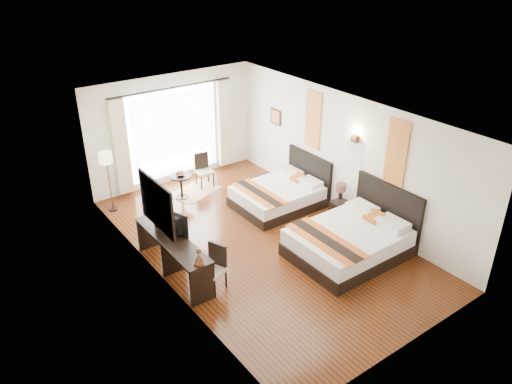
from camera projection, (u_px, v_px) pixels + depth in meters
floor at (261, 241)px, 10.52m from camera, size 4.50×7.50×0.01m
ceiling at (262, 114)px, 9.24m from camera, size 4.50×7.50×0.02m
wall_headboard at (343, 155)px, 11.05m from camera, size 0.01×7.50×2.80m
wall_desk at (158, 214)px, 8.70m from camera, size 0.01×7.50×2.80m
wall_window at (173, 129)px, 12.57m from camera, size 4.50×0.01×2.80m
wall_entry at (416, 273)px, 7.18m from camera, size 4.50×0.01×2.80m
window_glass at (174, 133)px, 12.61m from camera, size 2.40×0.02×2.20m
sheer_curtain at (175, 134)px, 12.57m from camera, size 2.30×0.02×2.10m
drape_left at (121, 148)px, 11.79m from camera, size 0.35×0.14×2.35m
drape_right at (224, 124)px, 13.31m from camera, size 0.35×0.14×2.35m
art_panel_near at (396, 153)px, 9.76m from camera, size 0.03×0.50×1.35m
art_panel_far at (313, 120)px, 11.52m from camera, size 0.03×0.50×1.35m
wall_sconce at (355, 139)px, 10.52m from camera, size 0.10×0.14×0.14m
mirror_frame at (157, 204)px, 8.71m from camera, size 0.04×1.25×0.95m
mirror_glass at (158, 204)px, 8.73m from camera, size 0.01×1.12×0.82m
bed_near at (351, 240)px, 9.95m from camera, size 2.24×1.75×1.27m
bed_far at (280, 194)px, 11.79m from camera, size 1.98×1.54×1.11m
nightstand at (341, 212)px, 11.18m from camera, size 0.38×0.46×0.45m
table_lamp at (341, 189)px, 11.04m from camera, size 0.23×0.23×0.37m
vase at (350, 201)px, 10.91m from camera, size 0.13×0.13×0.12m
console_desk at (173, 256)px, 9.37m from camera, size 0.50×2.20×0.76m
television at (167, 223)px, 9.22m from camera, size 0.40×0.81×0.48m
bronze_figurine at (199, 258)px, 8.41m from camera, size 0.20×0.20×0.27m
desk_chair at (213, 276)px, 8.98m from camera, size 0.53×0.53×0.88m
floor_lamp at (106, 162)px, 11.18m from camera, size 0.29×0.29×1.46m
side_table at (181, 187)px, 12.13m from camera, size 0.52×0.52×0.60m
fruit_bowl at (180, 174)px, 11.99m from camera, size 0.31×0.31×0.06m
window_chair at (205, 176)px, 12.76m from camera, size 0.44×0.44×0.86m
jute_rug at (195, 191)px, 12.56m from camera, size 1.40×1.15×0.01m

